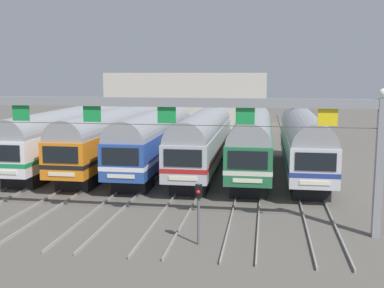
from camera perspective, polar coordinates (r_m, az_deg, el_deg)
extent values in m
plane|color=#5B564F|center=(37.62, -1.58, -3.25)|extent=(160.00, 160.00, 0.00)
cube|color=gray|center=(56.36, -8.70, 0.67)|extent=(0.07, 70.00, 0.15)
cube|color=gray|center=(55.94, -7.30, 0.64)|extent=(0.07, 70.00, 0.15)
cube|color=gray|center=(55.33, -4.94, 0.60)|extent=(0.07, 70.00, 0.15)
cube|color=gray|center=(55.01, -3.49, 0.57)|extent=(0.07, 70.00, 0.15)
cube|color=gray|center=(54.56, -1.06, 0.51)|extent=(0.07, 70.00, 0.15)
cube|color=gray|center=(54.33, 0.43, 0.48)|extent=(0.07, 70.00, 0.15)
cube|color=gray|center=(54.04, 2.92, 0.43)|extent=(0.07, 70.00, 0.15)
cube|color=gray|center=(53.91, 4.43, 0.39)|extent=(0.07, 70.00, 0.15)
cube|color=gray|center=(53.79, 6.95, 0.34)|extent=(0.07, 70.00, 0.15)
cube|color=gray|center=(53.76, 8.48, 0.30)|extent=(0.07, 70.00, 0.15)
cube|color=gray|center=(53.80, 11.00, 0.24)|extent=(0.07, 70.00, 0.15)
cube|color=gray|center=(53.88, 12.52, 0.21)|extent=(0.07, 70.00, 0.15)
cube|color=white|center=(40.05, -15.09, 0.41)|extent=(2.85, 18.00, 2.35)
cube|color=#198C4C|center=(40.10, -15.08, -0.09)|extent=(2.88, 18.02, 0.28)
cylinder|color=gray|center=(39.90, -15.16, 2.08)|extent=(2.74, 17.64, 2.74)
cube|color=black|center=(32.04, -21.64, -1.02)|extent=(2.28, 0.06, 1.03)
cube|color=silver|center=(32.26, -21.52, -3.16)|extent=(1.71, 0.05, 0.24)
cube|color=black|center=(34.76, -19.18, -3.83)|extent=(2.28, 2.60, 1.05)
cube|color=black|center=(46.06, -11.85, -0.59)|extent=(2.28, 2.60, 1.05)
cube|color=#4C4C51|center=(44.41, -12.60, 4.80)|extent=(1.10, 1.10, 0.20)
cube|color=orange|center=(38.67, -9.94, 0.29)|extent=(2.85, 18.00, 2.35)
cube|color=black|center=(38.72, -9.92, -0.22)|extent=(2.88, 18.02, 0.28)
cylinder|color=gray|center=(38.52, -9.98, 2.02)|extent=(2.74, 17.64, 2.74)
cube|color=black|center=(30.30, -15.43, -1.24)|extent=(2.28, 0.06, 1.03)
cube|color=silver|center=(30.53, -15.34, -3.51)|extent=(1.71, 0.05, 0.24)
cube|color=black|center=(33.16, -13.36, -4.16)|extent=(2.28, 2.60, 1.05)
cube|color=black|center=(44.86, -7.30, -0.72)|extent=(2.28, 2.60, 1.05)
cube|color=#4C4C51|center=(43.17, -7.88, 4.82)|extent=(1.10, 1.10, 0.20)
cube|color=#284C9E|center=(37.62, -4.44, 0.17)|extent=(2.85, 18.00, 2.35)
cube|color=white|center=(37.67, -4.44, -0.36)|extent=(2.88, 18.02, 0.28)
cylinder|color=gray|center=(37.47, -4.46, 1.95)|extent=(2.74, 17.64, 2.74)
cube|color=black|center=(28.95, -8.55, -1.47)|extent=(2.28, 0.06, 1.03)
cube|color=silver|center=(29.19, -8.49, -3.84)|extent=(1.71, 0.05, 0.24)
cube|color=black|center=(31.94, -7.00, -4.48)|extent=(2.28, 2.60, 1.05)
cube|color=black|center=(43.96, -2.54, -0.85)|extent=(2.28, 2.60, 1.05)
cube|color=#4C4C51|center=(42.23, -2.91, 4.81)|extent=(1.10, 1.10, 0.20)
cube|color=#B2B5BA|center=(36.94, 1.31, 0.04)|extent=(2.85, 18.00, 2.35)
cube|color=#B21E1E|center=(36.99, 1.31, -0.50)|extent=(2.88, 18.02, 0.28)
cylinder|color=gray|center=(36.78, 1.32, 1.85)|extent=(2.74, 17.64, 2.74)
cube|color=black|center=(28.06, -1.11, -1.70)|extent=(2.28, 0.06, 1.03)
cube|color=silver|center=(28.30, -1.10, -4.13)|extent=(1.71, 0.05, 0.24)
cube|color=black|center=(31.13, -0.23, -4.75)|extent=(2.28, 2.60, 1.05)
cube|color=black|center=(43.38, 2.40, -0.97)|extent=(2.28, 2.60, 1.05)
cube|color=#4C4C51|center=(41.63, 2.24, 4.76)|extent=(1.10, 1.10, 0.20)
cube|color=#236B42|center=(36.64, 7.21, -0.10)|extent=(2.85, 18.00, 2.35)
cube|color=silver|center=(36.69, 7.20, -0.64)|extent=(2.88, 18.02, 0.28)
cylinder|color=gray|center=(36.48, 7.25, 1.73)|extent=(2.74, 17.64, 2.74)
cube|color=black|center=(27.67, 6.67, -1.90)|extent=(2.28, 0.06, 1.03)
cube|color=silver|center=(27.91, 6.63, -4.37)|extent=(1.71, 0.05, 0.24)
cube|color=black|center=(30.78, 6.80, -4.97)|extent=(2.28, 2.60, 1.05)
cube|color=black|center=(43.13, 7.42, -1.09)|extent=(2.28, 2.60, 1.05)
cube|color=silver|center=(36.74, 13.15, -0.23)|extent=(2.85, 18.00, 2.35)
cube|color=navy|center=(36.79, 13.13, -0.78)|extent=(2.88, 18.02, 0.28)
cylinder|color=gray|center=(36.58, 13.21, 1.59)|extent=(2.74, 17.64, 2.74)
cube|color=black|center=(27.80, 14.54, -2.07)|extent=(2.28, 0.06, 1.03)
cube|color=silver|center=(28.04, 14.44, -4.53)|extent=(1.71, 0.05, 0.24)
cube|color=black|center=(30.89, 13.90, -5.11)|extent=(2.28, 2.60, 1.05)
cube|color=black|center=(43.21, 12.47, -1.20)|extent=(2.28, 2.60, 1.05)
cube|color=#4C4C51|center=(41.45, 12.77, 4.54)|extent=(1.10, 1.10, 0.20)
cube|color=gray|center=(23.73, 21.42, -2.82)|extent=(0.36, 0.36, 6.50)
cube|color=gray|center=(23.73, -7.56, 5.01)|extent=(23.81, 0.32, 0.44)
cube|color=#198C3F|center=(25.96, -19.73, 3.51)|extent=(0.90, 0.08, 0.80)
cube|color=#198C3F|center=(24.37, -11.84, 3.53)|extent=(0.90, 0.08, 0.80)
cube|color=#198C3F|center=(23.31, -3.04, 3.48)|extent=(0.90, 0.08, 0.80)
cube|color=#198C3F|center=(22.83, 6.36, 3.34)|extent=(0.90, 0.08, 0.80)
cube|color=yellow|center=(22.99, 15.89, 3.10)|extent=(0.90, 0.08, 0.80)
sphere|color=white|center=(23.33, 21.88, 5.64)|extent=(0.44, 0.44, 0.44)
cylinder|color=#3F382D|center=(23.82, -7.51, 2.37)|extent=(23.81, 0.03, 0.03)
cylinder|color=#59595E|center=(21.55, 0.78, -8.38)|extent=(0.12, 0.12, 2.82)
cube|color=black|center=(21.26, 0.79, -5.66)|extent=(0.28, 0.24, 0.60)
sphere|color=red|center=(21.13, 0.74, -5.75)|extent=(0.18, 0.18, 0.18)
cube|color=beige|center=(71.07, -0.40, 5.41)|extent=(22.79, 10.00, 7.63)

